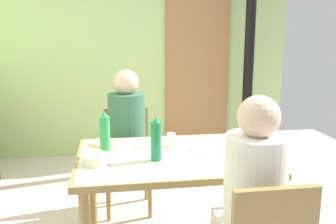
# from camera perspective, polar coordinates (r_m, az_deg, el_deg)

# --- Properties ---
(wall_back) EXTENTS (4.15, 0.10, 2.73)m
(wall_back) POSITION_cam_1_polar(r_m,az_deg,el_deg) (4.53, -7.08, 10.33)
(wall_back) COLOR #B6D587
(wall_back) RESTS_ON ground_plane
(door_wooden) EXTENTS (0.80, 0.05, 2.00)m
(door_wooden) POSITION_cam_1_polar(r_m,az_deg,el_deg) (4.60, 4.60, 5.88)
(door_wooden) COLOR #9F6D42
(door_wooden) RESTS_ON ground_plane
(stove_pipe_column) EXTENTS (0.12, 0.12, 2.73)m
(stove_pipe_column) POSITION_cam_1_polar(r_m,az_deg,el_deg) (4.49, 12.72, 10.12)
(stove_pipe_column) COLOR black
(stove_pipe_column) RESTS_ON ground_plane
(dining_table) EXTENTS (1.21, 0.88, 0.73)m
(dining_table) POSITION_cam_1_polar(r_m,az_deg,el_deg) (2.39, 0.56, -8.48)
(dining_table) COLOR olive
(dining_table) RESTS_ON ground_plane
(chair_far_diner) EXTENTS (0.40, 0.40, 0.87)m
(chair_far_diner) POSITION_cam_1_polar(r_m,az_deg,el_deg) (3.16, -6.46, -6.31)
(chair_far_diner) COLOR olive
(chair_far_diner) RESTS_ON ground_plane
(person_near_diner) EXTENTS (0.30, 0.37, 0.77)m
(person_near_diner) POSITION_cam_1_polar(r_m,az_deg,el_deg) (1.83, 13.39, -11.05)
(person_near_diner) COLOR silver
(person_near_diner) RESTS_ON ground_plane
(person_far_diner) EXTENTS (0.30, 0.37, 0.77)m
(person_far_diner) POSITION_cam_1_polar(r_m,az_deg,el_deg) (2.95, -6.47, -1.90)
(person_far_diner) COLOR #3C6B55
(person_far_diner) RESTS_ON ground_plane
(water_bottle_green_near) EXTENTS (0.07, 0.07, 0.28)m
(water_bottle_green_near) POSITION_cam_1_polar(r_m,az_deg,el_deg) (2.22, -1.89, -4.42)
(water_bottle_green_near) COLOR #1D794A
(water_bottle_green_near) RESTS_ON dining_table
(water_bottle_green_far) EXTENTS (0.07, 0.07, 0.29)m
(water_bottle_green_far) POSITION_cam_1_polar(r_m,az_deg,el_deg) (2.33, -9.90, -3.58)
(water_bottle_green_far) COLOR green
(water_bottle_green_far) RESTS_ON dining_table
(serving_bowl_center) EXTENTS (0.17, 0.17, 0.05)m
(serving_bowl_center) POSITION_cam_1_polar(r_m,az_deg,el_deg) (2.23, -11.14, -7.30)
(serving_bowl_center) COLOR silver
(serving_bowl_center) RESTS_ON dining_table
(dinner_plate_near_left) EXTENTS (0.20, 0.20, 0.01)m
(dinner_plate_near_left) POSITION_cam_1_polar(r_m,az_deg,el_deg) (2.56, -3.14, -5.07)
(dinner_plate_near_left) COLOR white
(dinner_plate_near_left) RESTS_ON dining_table
(dinner_plate_near_right) EXTENTS (0.20, 0.20, 0.01)m
(dinner_plate_near_right) POSITION_cam_1_polar(r_m,az_deg,el_deg) (2.47, 5.53, -5.77)
(dinner_plate_near_right) COLOR white
(dinner_plate_near_right) RESTS_ON dining_table
(drinking_glass_by_near_diner) EXTENTS (0.06, 0.06, 0.10)m
(drinking_glass_by_near_diner) POSITION_cam_1_polar(r_m,az_deg,el_deg) (2.50, 0.48, -4.43)
(drinking_glass_by_near_diner) COLOR silver
(drinking_glass_by_near_diner) RESTS_ON dining_table
(drinking_glass_by_far_diner) EXTENTS (0.06, 0.06, 0.09)m
(drinking_glass_by_far_diner) POSITION_cam_1_polar(r_m,az_deg,el_deg) (2.35, 12.01, -5.92)
(drinking_glass_by_far_diner) COLOR silver
(drinking_glass_by_far_diner) RESTS_ON dining_table
(bread_plate_sliced) EXTENTS (0.19, 0.19, 0.02)m
(bread_plate_sliced) POSITION_cam_1_polar(r_m,az_deg,el_deg) (2.61, -10.10, -4.81)
(bread_plate_sliced) COLOR #DBB77A
(bread_plate_sliced) RESTS_ON dining_table
(cutlery_knife_near) EXTENTS (0.06, 0.15, 0.00)m
(cutlery_knife_near) POSITION_cam_1_polar(r_m,az_deg,el_deg) (2.23, 11.91, -8.07)
(cutlery_knife_near) COLOR silver
(cutlery_knife_near) RESTS_ON dining_table
(cutlery_fork_near) EXTENTS (0.06, 0.15, 0.00)m
(cutlery_fork_near) POSITION_cam_1_polar(r_m,az_deg,el_deg) (2.72, 6.05, -4.19)
(cutlery_fork_near) COLOR silver
(cutlery_fork_near) RESTS_ON dining_table
(cutlery_knife_far) EXTENTS (0.07, 0.15, 0.00)m
(cutlery_knife_far) POSITION_cam_1_polar(r_m,az_deg,el_deg) (2.11, 1.50, -8.93)
(cutlery_knife_far) COLOR silver
(cutlery_knife_far) RESTS_ON dining_table
(cutlery_fork_far) EXTENTS (0.15, 0.06, 0.00)m
(cutlery_fork_far) POSITION_cam_1_polar(r_m,az_deg,el_deg) (2.36, 1.24, -6.61)
(cutlery_fork_far) COLOR silver
(cutlery_fork_far) RESTS_ON dining_table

